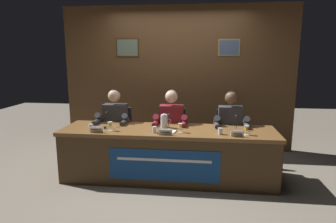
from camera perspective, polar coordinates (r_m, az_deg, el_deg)
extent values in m
plane|color=gray|center=(4.34, 0.00, -12.69)|extent=(12.00, 12.00, 0.00)
cube|color=brown|center=(5.43, 1.82, 6.32)|extent=(4.18, 0.12, 2.60)
cube|color=#4C3319|center=(5.50, -7.86, 12.14)|extent=(0.41, 0.02, 0.33)
cube|color=slate|center=(5.49, -7.89, 12.14)|extent=(0.37, 0.01, 0.29)
cube|color=tan|center=(5.34, 11.73, 12.06)|extent=(0.37, 0.02, 0.29)
cube|color=slate|center=(5.33, 11.74, 12.06)|extent=(0.33, 0.01, 0.25)
cube|color=brown|center=(4.11, 0.00, -3.77)|extent=(2.98, 0.77, 0.05)
cube|color=#4C341B|center=(3.87, -0.65, -10.31)|extent=(2.92, 0.04, 0.67)
cube|color=#4C341B|center=(4.60, -18.24, -7.38)|extent=(0.08, 0.69, 0.67)
cube|color=#4C341B|center=(4.30, 19.65, -8.78)|extent=(0.08, 0.69, 0.67)
cube|color=#19478C|center=(3.85, -0.84, -10.42)|extent=(1.44, 0.01, 0.42)
cube|color=white|center=(3.82, -0.86, -9.43)|extent=(1.23, 0.00, 0.04)
cylinder|color=black|center=(4.95, -9.78, -9.64)|extent=(0.44, 0.44, 0.02)
cylinder|color=black|center=(4.88, -9.86, -7.33)|extent=(0.05, 0.05, 0.39)
cube|color=#232328|center=(4.82, -9.94, -4.93)|extent=(0.44, 0.44, 0.03)
cube|color=#232328|center=(4.94, -9.37, -1.69)|extent=(0.40, 0.05, 0.44)
cylinder|color=black|center=(4.59, -12.32, -8.56)|extent=(0.10, 0.10, 0.45)
cylinder|color=black|center=(4.53, -9.90, -8.73)|extent=(0.10, 0.10, 0.45)
cylinder|color=black|center=(4.65, -11.86, -4.76)|extent=(0.13, 0.34, 0.13)
cylinder|color=black|center=(4.59, -9.48, -4.88)|extent=(0.13, 0.34, 0.13)
cube|color=#38383D|center=(4.71, -10.17, -1.46)|extent=(0.36, 0.20, 0.48)
sphere|color=beige|center=(4.63, -10.39, 3.02)|extent=(0.19, 0.19, 0.19)
sphere|color=black|center=(4.64, -10.35, 3.23)|extent=(0.17, 0.17, 0.17)
cylinder|color=#38383D|center=(4.68, -12.99, -1.41)|extent=(0.09, 0.30, 0.25)
cylinder|color=#38383D|center=(4.56, -8.01, -1.56)|extent=(0.09, 0.30, 0.25)
cylinder|color=#38383D|center=(4.54, -13.66, -1.94)|extent=(0.07, 0.24, 0.07)
cylinder|color=#38383D|center=(4.41, -8.53, -2.12)|extent=(0.07, 0.24, 0.07)
cube|color=white|center=(4.02, -13.75, -3.46)|extent=(0.18, 0.03, 0.08)
cube|color=white|center=(4.05, -13.59, -3.34)|extent=(0.18, 0.03, 0.08)
cube|color=black|center=(4.02, -13.77, -3.47)|extent=(0.13, 0.01, 0.01)
cylinder|color=white|center=(4.10, -11.08, -3.61)|extent=(0.06, 0.06, 0.00)
cylinder|color=white|center=(4.09, -11.09, -3.21)|extent=(0.01, 0.01, 0.05)
cone|color=white|center=(4.08, -11.12, -2.40)|extent=(0.06, 0.06, 0.06)
cylinder|color=yellow|center=(4.08, -11.12, -2.49)|extent=(0.04, 0.04, 0.04)
cylinder|color=silver|center=(4.17, -14.70, -2.95)|extent=(0.06, 0.06, 0.08)
cylinder|color=silver|center=(4.18, -14.69, -3.17)|extent=(0.05, 0.05, 0.05)
cylinder|color=black|center=(4.24, -12.26, -3.07)|extent=(0.06, 0.06, 0.02)
cylinder|color=black|center=(4.27, -12.04, -1.56)|extent=(0.01, 0.13, 0.18)
sphere|color=#2D2D2D|center=(4.31, -11.82, -0.22)|extent=(0.03, 0.03, 0.03)
cylinder|color=black|center=(4.78, 0.70, -10.23)|extent=(0.44, 0.44, 0.02)
cylinder|color=black|center=(4.71, 0.71, -7.85)|extent=(0.05, 0.05, 0.39)
cube|color=#232328|center=(4.64, 0.71, -5.37)|extent=(0.44, 0.44, 0.03)
cube|color=#232328|center=(4.78, 0.98, -1.99)|extent=(0.40, 0.05, 0.44)
cylinder|color=black|center=(4.39, -1.10, -9.23)|extent=(0.10, 0.10, 0.45)
cylinder|color=black|center=(4.37, 1.54, -9.33)|extent=(0.10, 0.10, 0.45)
cylinder|color=black|center=(4.45, -0.85, -5.24)|extent=(0.13, 0.34, 0.13)
cylinder|color=black|center=(4.42, 1.73, -5.32)|extent=(0.13, 0.34, 0.13)
cube|color=maroon|center=(4.54, 0.68, -1.77)|extent=(0.36, 0.20, 0.48)
sphere|color=beige|center=(4.45, 0.67, 2.88)|extent=(0.19, 0.19, 0.19)
sphere|color=gray|center=(4.46, 0.69, 3.10)|extent=(0.17, 0.17, 0.17)
cylinder|color=maroon|center=(4.46, -2.14, -1.73)|extent=(0.09, 0.30, 0.25)
cylinder|color=maroon|center=(4.42, 3.26, -1.87)|extent=(0.09, 0.30, 0.25)
cylinder|color=maroon|center=(4.31, -2.46, -2.31)|extent=(0.07, 0.24, 0.07)
cylinder|color=maroon|center=(4.27, 3.12, -2.46)|extent=(0.07, 0.24, 0.07)
cube|color=white|center=(3.79, -0.59, -4.02)|extent=(0.18, 0.03, 0.08)
cube|color=white|center=(3.82, -0.52, -3.89)|extent=(0.18, 0.03, 0.08)
cube|color=black|center=(3.79, -0.59, -4.03)|extent=(0.13, 0.01, 0.01)
cylinder|color=white|center=(3.93, 2.39, -4.04)|extent=(0.06, 0.06, 0.00)
cylinder|color=white|center=(3.93, 2.39, -3.62)|extent=(0.01, 0.01, 0.05)
cone|color=white|center=(3.91, 2.40, -2.77)|extent=(0.06, 0.06, 0.06)
cylinder|color=yellow|center=(3.91, 2.40, -2.87)|extent=(0.04, 0.04, 0.04)
cylinder|color=silver|center=(3.90, -2.64, -3.55)|extent=(0.06, 0.06, 0.08)
cylinder|color=silver|center=(3.91, -2.64, -3.79)|extent=(0.05, 0.05, 0.05)
cylinder|color=black|center=(4.00, -0.01, -3.65)|extent=(0.06, 0.06, 0.02)
cylinder|color=black|center=(4.04, 0.09, -2.05)|extent=(0.01, 0.13, 0.18)
sphere|color=#2D2D2D|center=(4.08, 0.20, -0.62)|extent=(0.03, 0.03, 0.03)
cylinder|color=black|center=(4.77, 11.59, -10.48)|extent=(0.44, 0.44, 0.02)
cylinder|color=black|center=(4.70, 11.69, -8.10)|extent=(0.05, 0.05, 0.39)
cube|color=#232328|center=(4.64, 11.79, -5.62)|extent=(0.44, 0.44, 0.03)
cube|color=#232328|center=(4.77, 11.70, -2.23)|extent=(0.40, 0.05, 0.44)
cylinder|color=black|center=(4.37, 10.75, -9.55)|extent=(0.10, 0.10, 0.45)
cylinder|color=black|center=(4.38, 13.39, -9.56)|extent=(0.10, 0.10, 0.45)
cylinder|color=black|center=(4.42, 10.75, -5.53)|extent=(0.13, 0.34, 0.13)
cylinder|color=black|center=(4.44, 13.33, -5.57)|extent=(0.13, 0.34, 0.13)
cube|color=#38383D|center=(4.53, 11.98, -2.03)|extent=(0.36, 0.20, 0.48)
sphere|color=brown|center=(4.44, 12.19, 2.63)|extent=(0.19, 0.19, 0.19)
sphere|color=black|center=(4.46, 12.18, 2.85)|extent=(0.17, 0.17, 0.17)
cylinder|color=#38383D|center=(4.42, 9.38, -2.01)|extent=(0.09, 0.30, 0.25)
cylinder|color=#38383D|center=(4.46, 14.79, -2.12)|extent=(0.09, 0.30, 0.25)
cylinder|color=#38383D|center=(4.26, 9.47, -2.61)|extent=(0.07, 0.24, 0.07)
cylinder|color=#38383D|center=(4.30, 15.07, -2.71)|extent=(0.07, 0.24, 0.07)
cube|color=white|center=(3.81, 13.30, -4.24)|extent=(0.16, 0.03, 0.08)
cube|color=white|center=(3.84, 13.25, -4.10)|extent=(0.16, 0.03, 0.08)
cube|color=black|center=(3.81, 13.31, -4.25)|extent=(0.11, 0.01, 0.01)
cylinder|color=white|center=(3.94, 14.91, -4.39)|extent=(0.06, 0.06, 0.00)
cylinder|color=white|center=(3.93, 14.93, -3.98)|extent=(0.01, 0.01, 0.05)
cone|color=white|center=(3.92, 14.98, -3.13)|extent=(0.06, 0.06, 0.06)
cylinder|color=orange|center=(3.92, 14.97, -3.22)|extent=(0.04, 0.04, 0.04)
cylinder|color=silver|center=(3.89, 10.09, -3.77)|extent=(0.06, 0.06, 0.08)
cylinder|color=silver|center=(3.89, 10.09, -4.01)|extent=(0.05, 0.05, 0.05)
cylinder|color=black|center=(4.02, 13.20, -3.87)|extent=(0.06, 0.06, 0.02)
cylinder|color=black|center=(4.06, 13.16, -2.28)|extent=(0.01, 0.13, 0.18)
sphere|color=#2D2D2D|center=(4.10, 13.13, -0.85)|extent=(0.03, 0.03, 0.03)
cylinder|color=silver|center=(4.16, -0.76, -1.93)|extent=(0.10, 0.10, 0.18)
cylinder|color=silver|center=(4.14, -0.77, -0.64)|extent=(0.08, 0.09, 0.01)
sphere|color=silver|center=(4.14, -0.77, -0.45)|extent=(0.02, 0.02, 0.02)
torus|color=silver|center=(4.15, 0.17, -1.84)|extent=(0.07, 0.01, 0.07)
cube|color=white|center=(3.96, -0.02, -3.85)|extent=(0.23, 0.19, 0.01)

